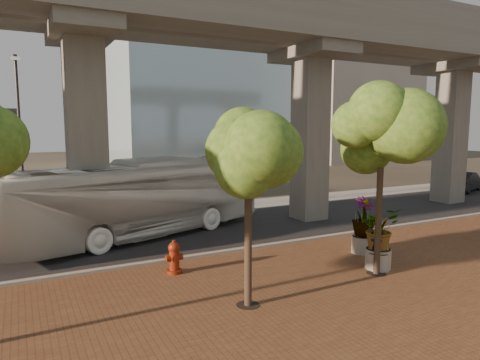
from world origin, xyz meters
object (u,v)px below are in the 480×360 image
transit_bus (135,200)px  fire_hydrant (174,257)px  planter_front (379,232)px  parked_car (464,182)px

transit_bus → fire_hydrant: (-0.05, -5.75, -1.20)m
fire_hydrant → planter_front: (6.91, -2.97, 0.81)m
planter_front → transit_bus: bearing=128.2°
transit_bus → fire_hydrant: 5.88m
transit_bus → planter_front: bearing=-158.8°
transit_bus → parked_car: 27.55m
planter_front → fire_hydrant: bearing=156.7°
transit_bus → parked_car: transit_bus is taller
fire_hydrant → planter_front: 7.57m
planter_front → parked_car: bearing=28.2°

